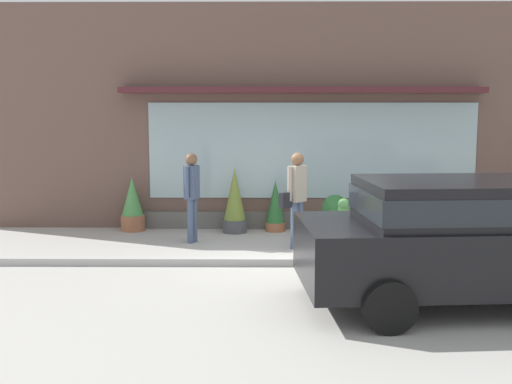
# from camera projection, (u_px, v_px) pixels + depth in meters

# --- Properties ---
(ground_plane) EXTENTS (60.00, 60.00, 0.00)m
(ground_plane) POSITION_uv_depth(u_px,v_px,m) (311.00, 262.00, 10.29)
(ground_plane) COLOR #B2AFA8
(curb_strip) EXTENTS (14.00, 0.24, 0.12)m
(curb_strip) POSITION_uv_depth(u_px,v_px,m) (312.00, 261.00, 10.08)
(curb_strip) COLOR #B2B2AD
(curb_strip) RESTS_ON ground_plane
(storefront) EXTENTS (14.00, 0.81, 4.70)m
(storefront) POSITION_uv_depth(u_px,v_px,m) (301.00, 119.00, 13.15)
(storefront) COLOR brown
(storefront) RESTS_ON ground_plane
(fire_hydrant) EXTENTS (0.38, 0.34, 0.92)m
(fire_hydrant) POSITION_uv_depth(u_px,v_px,m) (344.00, 224.00, 11.22)
(fire_hydrant) COLOR #4C8C47
(fire_hydrant) RESTS_ON ground_plane
(pedestrian_with_handbag) EXTENTS (0.52, 0.51, 1.75)m
(pedestrian_with_handbag) POSITION_uv_depth(u_px,v_px,m) (296.00, 193.00, 11.18)
(pedestrian_with_handbag) COLOR #475675
(pedestrian_with_handbag) RESTS_ON ground_plane
(pedestrian_passerby) EXTENTS (0.29, 0.42, 1.70)m
(pedestrian_passerby) POSITION_uv_depth(u_px,v_px,m) (192.00, 191.00, 11.70)
(pedestrian_passerby) COLOR #475675
(pedestrian_passerby) RESTS_ON ground_plane
(parked_car_black) EXTENTS (4.60, 2.34, 1.63)m
(parked_car_black) POSITION_uv_depth(u_px,v_px,m) (471.00, 235.00, 7.90)
(parked_car_black) COLOR black
(parked_car_black) RESTS_ON ground_plane
(potted_plant_window_left) EXTENTS (0.49, 0.49, 1.33)m
(potted_plant_window_left) POSITION_uv_depth(u_px,v_px,m) (235.00, 202.00, 12.72)
(potted_plant_window_left) COLOR #4C4C51
(potted_plant_window_left) RESTS_ON ground_plane
(potted_plant_by_entrance) EXTENTS (0.50, 0.50, 1.13)m
(potted_plant_by_entrance) POSITION_uv_depth(u_px,v_px,m) (132.00, 205.00, 12.93)
(potted_plant_by_entrance) COLOR #9E6042
(potted_plant_by_entrance) RESTS_ON ground_plane
(potted_plant_low_front) EXTENTS (0.59, 0.59, 0.75)m
(potted_plant_low_front) POSITION_uv_depth(u_px,v_px,m) (490.00, 215.00, 12.54)
(potted_plant_low_front) COLOR #4C4C51
(potted_plant_low_front) RESTS_ON ground_plane
(potted_plant_window_center) EXTENTS (0.43, 0.43, 1.06)m
(potted_plant_window_center) POSITION_uv_depth(u_px,v_px,m) (275.00, 207.00, 12.89)
(potted_plant_window_center) COLOR #9E6042
(potted_plant_window_center) RESTS_ON ground_plane
(potted_plant_window_right) EXTENTS (0.56, 0.56, 0.82)m
(potted_plant_window_right) POSITION_uv_depth(u_px,v_px,m) (335.00, 214.00, 12.46)
(potted_plant_window_right) COLOR #4C4C51
(potted_plant_window_right) RESTS_ON ground_plane
(potted_plant_corner_tall) EXTENTS (0.52, 0.52, 0.78)m
(potted_plant_corner_tall) POSITION_uv_depth(u_px,v_px,m) (445.00, 212.00, 12.69)
(potted_plant_corner_tall) COLOR #33473D
(potted_plant_corner_tall) RESTS_ON ground_plane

